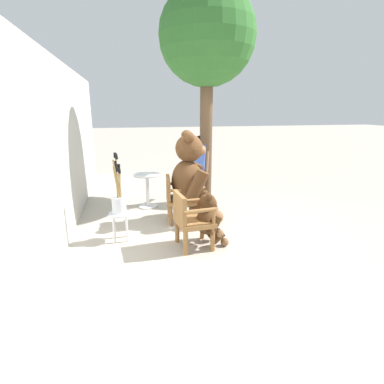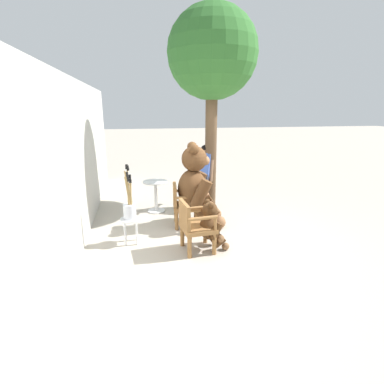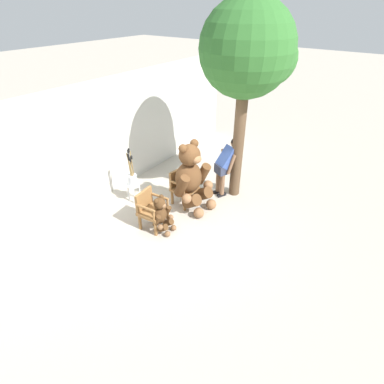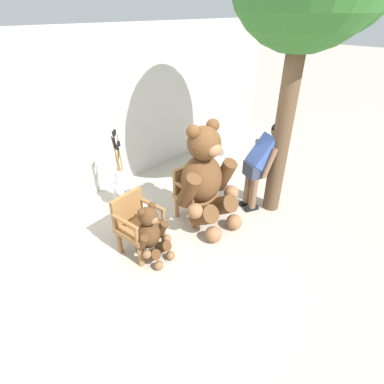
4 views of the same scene
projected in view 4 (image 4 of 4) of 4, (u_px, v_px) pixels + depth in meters
name	position (u px, v px, depth m)	size (l,w,h in m)	color
ground_plane	(190.00, 244.00, 4.47)	(60.00, 60.00, 0.00)	#B2A899
back_wall	(89.00, 117.00, 5.13)	(10.00, 0.16, 2.80)	beige
wooden_chair_left	(137.00, 223.00, 4.15)	(0.61, 0.57, 0.86)	olive
wooden_chair_right	(193.00, 191.00, 4.86)	(0.61, 0.57, 0.86)	olive
teddy_bear_large	(206.00, 178.00, 4.50)	(1.01, 0.99, 1.67)	brown
teddy_bear_small	(151.00, 234.00, 4.01)	(0.52, 0.51, 0.86)	#4C3019
person_visitor	(261.00, 160.00, 4.87)	(0.89, 0.51, 1.48)	black
white_stool	(123.00, 189.00, 5.12)	(0.34, 0.34, 0.46)	silver
brush_bucket	(121.00, 173.00, 4.95)	(0.22, 0.22, 0.96)	silver
round_side_table	(208.00, 164.00, 5.73)	(0.56, 0.56, 0.72)	silver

